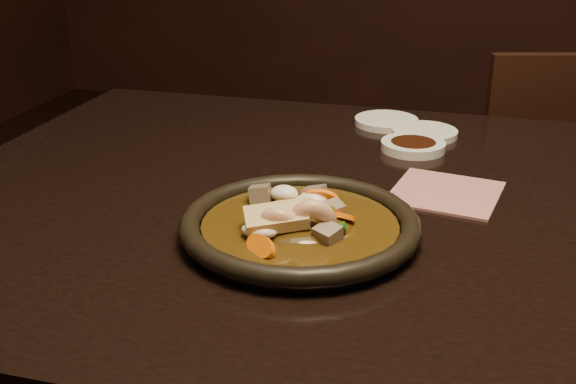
# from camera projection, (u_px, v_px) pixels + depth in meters

# --- Properties ---
(table) EXTENTS (1.60, 0.90, 0.75)m
(table) POSITION_uv_depth(u_px,v_px,m) (510.00, 270.00, 0.94)
(table) COLOR black
(table) RESTS_ON floor
(chair) EXTENTS (0.49, 0.49, 0.85)m
(chair) POSITION_uv_depth(u_px,v_px,m) (545.00, 215.00, 1.61)
(chair) COLOR black
(chair) RESTS_ON floor
(plate) EXTENTS (0.28, 0.28, 0.03)m
(plate) POSITION_uv_depth(u_px,v_px,m) (300.00, 227.00, 0.85)
(plate) COLOR black
(plate) RESTS_ON table
(stirfry) EXTENTS (0.15, 0.19, 0.07)m
(stirfry) POSITION_uv_depth(u_px,v_px,m) (299.00, 222.00, 0.85)
(stirfry) COLOR #3A260A
(stirfry) RESTS_ON plate
(soy_dish) EXTENTS (0.10, 0.10, 0.01)m
(soy_dish) POSITION_uv_depth(u_px,v_px,m) (413.00, 146.00, 1.14)
(soy_dish) COLOR white
(soy_dish) RESTS_ON table
(saucer_left) EXTENTS (0.11, 0.11, 0.01)m
(saucer_left) POSITION_uv_depth(u_px,v_px,m) (386.00, 121.00, 1.27)
(saucer_left) COLOR white
(saucer_left) RESTS_ON table
(saucer_right) EXTENTS (0.11, 0.11, 0.01)m
(saucer_right) POSITION_uv_depth(u_px,v_px,m) (425.00, 133.00, 1.21)
(saucer_right) COLOR white
(saucer_right) RESTS_ON table
(napkin) EXTENTS (0.16, 0.16, 0.00)m
(napkin) POSITION_uv_depth(u_px,v_px,m) (446.00, 193.00, 0.98)
(napkin) COLOR #B26E6E
(napkin) RESTS_ON table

